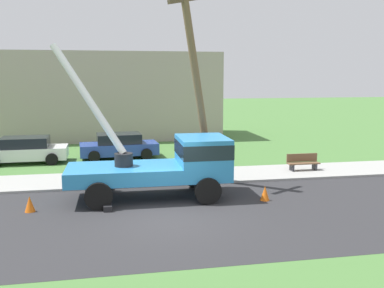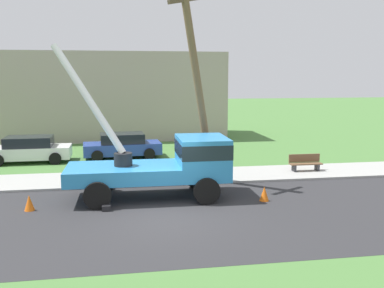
{
  "view_description": "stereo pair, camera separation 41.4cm",
  "coord_description": "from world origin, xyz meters",
  "px_view_note": "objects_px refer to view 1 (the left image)",
  "views": [
    {
      "loc": [
        -1.94,
        -13.91,
        4.74
      ],
      "look_at": [
        1.29,
        3.22,
        1.96
      ],
      "focal_mm": 40.38,
      "sensor_mm": 36.0,
      "label": 1
    },
    {
      "loc": [
        -1.53,
        -13.98,
        4.74
      ],
      "look_at": [
        1.29,
        3.22,
        1.96
      ],
      "focal_mm": 40.38,
      "sensor_mm": 36.0,
      "label": 2
    }
  ],
  "objects_px": {
    "traffic_cone_ahead": "(265,193)",
    "traffic_cone_curbside": "(197,180)",
    "parked_sedan_blue": "(119,146)",
    "traffic_cone_behind": "(30,204)",
    "utility_truck": "(170,162)",
    "leaning_utility_pole": "(197,80)",
    "parked_sedan_white": "(25,150)",
    "park_bench": "(303,163)"
  },
  "relations": [
    {
      "from": "leaning_utility_pole",
      "to": "parked_sedan_blue",
      "type": "distance_m",
      "value": 8.41
    },
    {
      "from": "parked_sedan_white",
      "to": "traffic_cone_behind",
      "type": "bearing_deg",
      "value": -79.01
    },
    {
      "from": "utility_truck",
      "to": "traffic_cone_behind",
      "type": "distance_m",
      "value": 5.32
    },
    {
      "from": "traffic_cone_behind",
      "to": "traffic_cone_curbside",
      "type": "distance_m",
      "value": 6.86
    },
    {
      "from": "traffic_cone_curbside",
      "to": "parked_sedan_white",
      "type": "bearing_deg",
      "value": 140.95
    },
    {
      "from": "leaning_utility_pole",
      "to": "traffic_cone_ahead",
      "type": "xyz_separation_m",
      "value": [
        2.08,
        -2.98,
        -4.27
      ]
    },
    {
      "from": "traffic_cone_behind",
      "to": "parked_sedan_blue",
      "type": "height_order",
      "value": "parked_sedan_blue"
    },
    {
      "from": "park_bench",
      "to": "traffic_cone_behind",
      "type": "bearing_deg",
      "value": -161.16
    },
    {
      "from": "utility_truck",
      "to": "traffic_cone_behind",
      "type": "bearing_deg",
      "value": -168.99
    },
    {
      "from": "park_bench",
      "to": "leaning_utility_pole",
      "type": "bearing_deg",
      "value": -166.36
    },
    {
      "from": "leaning_utility_pole",
      "to": "traffic_cone_ahead",
      "type": "bearing_deg",
      "value": -55.01
    },
    {
      "from": "leaning_utility_pole",
      "to": "parked_sedan_white",
      "type": "bearing_deg",
      "value": 142.93
    },
    {
      "from": "parked_sedan_blue",
      "to": "traffic_cone_ahead",
      "type": "bearing_deg",
      "value": -61.43
    },
    {
      "from": "traffic_cone_curbside",
      "to": "parked_sedan_blue",
      "type": "height_order",
      "value": "parked_sedan_blue"
    },
    {
      "from": "traffic_cone_ahead",
      "to": "traffic_cone_behind",
      "type": "distance_m",
      "value": 8.59
    },
    {
      "from": "traffic_cone_behind",
      "to": "parked_sedan_white",
      "type": "height_order",
      "value": "parked_sedan_white"
    },
    {
      "from": "traffic_cone_behind",
      "to": "traffic_cone_curbside",
      "type": "xyz_separation_m",
      "value": [
        6.44,
        2.37,
        0.0
      ]
    },
    {
      "from": "traffic_cone_curbside",
      "to": "park_bench",
      "type": "relative_size",
      "value": 0.35
    },
    {
      "from": "leaning_utility_pole",
      "to": "parked_sedan_blue",
      "type": "bearing_deg",
      "value": 115.45
    },
    {
      "from": "utility_truck",
      "to": "traffic_cone_ahead",
      "type": "xyz_separation_m",
      "value": [
        3.49,
        -1.19,
        -1.13
      ]
    },
    {
      "from": "traffic_cone_curbside",
      "to": "parked_sedan_blue",
      "type": "distance_m",
      "value": 7.84
    },
    {
      "from": "leaning_utility_pole",
      "to": "traffic_cone_curbside",
      "type": "height_order",
      "value": "leaning_utility_pole"
    },
    {
      "from": "park_bench",
      "to": "parked_sedan_white",
      "type": "bearing_deg",
      "value": 160.7
    },
    {
      "from": "leaning_utility_pole",
      "to": "parked_sedan_blue",
      "type": "relative_size",
      "value": 1.96
    },
    {
      "from": "traffic_cone_ahead",
      "to": "park_bench",
      "type": "relative_size",
      "value": 0.35
    },
    {
      "from": "traffic_cone_behind",
      "to": "leaning_utility_pole",
      "type": "bearing_deg",
      "value": 23.1
    },
    {
      "from": "utility_truck",
      "to": "traffic_cone_behind",
      "type": "height_order",
      "value": "utility_truck"
    },
    {
      "from": "utility_truck",
      "to": "traffic_cone_curbside",
      "type": "distance_m",
      "value": 2.23
    },
    {
      "from": "traffic_cone_behind",
      "to": "traffic_cone_ahead",
      "type": "bearing_deg",
      "value": -1.34
    },
    {
      "from": "leaning_utility_pole",
      "to": "parked_sedan_white",
      "type": "relative_size",
      "value": 2.0
    },
    {
      "from": "utility_truck",
      "to": "traffic_cone_ahead",
      "type": "height_order",
      "value": "utility_truck"
    },
    {
      "from": "traffic_cone_curbside",
      "to": "parked_sedan_white",
      "type": "height_order",
      "value": "parked_sedan_white"
    },
    {
      "from": "leaning_utility_pole",
      "to": "traffic_cone_behind",
      "type": "distance_m",
      "value": 8.27
    },
    {
      "from": "traffic_cone_ahead",
      "to": "park_bench",
      "type": "height_order",
      "value": "park_bench"
    },
    {
      "from": "parked_sedan_white",
      "to": "park_bench",
      "type": "relative_size",
      "value": 2.77
    },
    {
      "from": "utility_truck",
      "to": "traffic_cone_behind",
      "type": "xyz_separation_m",
      "value": [
        -5.1,
        -0.99,
        -1.13
      ]
    },
    {
      "from": "traffic_cone_ahead",
      "to": "traffic_cone_curbside",
      "type": "height_order",
      "value": "same"
    },
    {
      "from": "parked_sedan_blue",
      "to": "leaning_utility_pole",
      "type": "bearing_deg",
      "value": -64.55
    },
    {
      "from": "utility_truck",
      "to": "parked_sedan_blue",
      "type": "bearing_deg",
      "value": 101.97
    },
    {
      "from": "utility_truck",
      "to": "leaning_utility_pole",
      "type": "bearing_deg",
      "value": 51.75
    },
    {
      "from": "parked_sedan_blue",
      "to": "park_bench",
      "type": "distance_m",
      "value": 10.37
    },
    {
      "from": "parked_sedan_white",
      "to": "parked_sedan_blue",
      "type": "relative_size",
      "value": 0.98
    }
  ]
}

